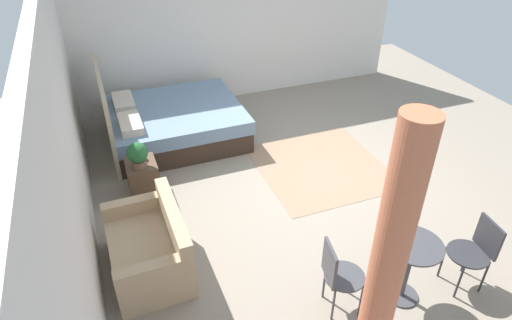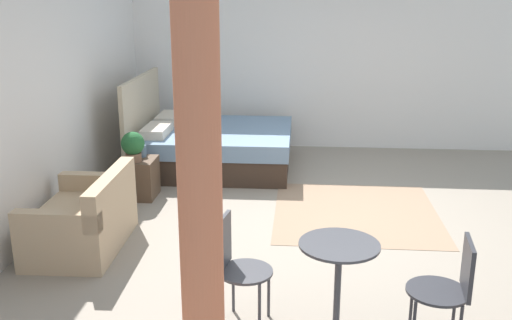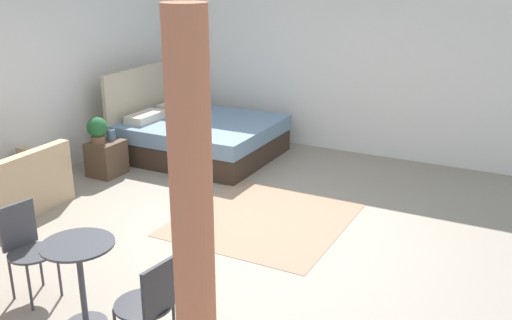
{
  "view_description": "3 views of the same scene",
  "coord_description": "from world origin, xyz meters",
  "px_view_note": "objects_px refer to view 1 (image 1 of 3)",
  "views": [
    {
      "loc": [
        -4.75,
        2.74,
        3.84
      ],
      "look_at": [
        -0.07,
        0.95,
        0.57
      ],
      "focal_mm": 31.26,
      "sensor_mm": 36.0,
      "label": 1
    },
    {
      "loc": [
        -6.1,
        0.42,
        2.48
      ],
      "look_at": [
        -0.07,
        0.91,
        0.69
      ],
      "focal_mm": 40.58,
      "sensor_mm": 36.0,
      "label": 2
    },
    {
      "loc": [
        -5.24,
        -2.97,
        2.82
      ],
      "look_at": [
        0.59,
        0.07,
        0.57
      ],
      "focal_mm": 40.27,
      "sensor_mm": 36.0,
      "label": 3
    }
  ],
  "objects_px": {
    "nightstand": "(143,177)",
    "potted_plant": "(137,154)",
    "balcony_table": "(410,261)",
    "cafe_chair_near_window": "(337,272)",
    "cafe_chair_near_couch": "(477,248)",
    "vase": "(139,154)",
    "couch": "(151,249)",
    "bed": "(171,122)"
  },
  "relations": [
    {
      "from": "cafe_chair_near_window",
      "to": "potted_plant",
      "type": "bearing_deg",
      "value": 30.37
    },
    {
      "from": "bed",
      "to": "cafe_chair_near_window",
      "type": "xyz_separation_m",
      "value": [
        -4.04,
        -0.82,
        0.2
      ]
    },
    {
      "from": "couch",
      "to": "balcony_table",
      "type": "bearing_deg",
      "value": -119.57
    },
    {
      "from": "potted_plant",
      "to": "balcony_table",
      "type": "distance_m",
      "value": 3.59
    },
    {
      "from": "balcony_table",
      "to": "couch",
      "type": "bearing_deg",
      "value": 60.43
    },
    {
      "from": "bed",
      "to": "vase",
      "type": "relative_size",
      "value": 15.13
    },
    {
      "from": "vase",
      "to": "cafe_chair_near_couch",
      "type": "height_order",
      "value": "cafe_chair_near_couch"
    },
    {
      "from": "bed",
      "to": "cafe_chair_near_window",
      "type": "height_order",
      "value": "bed"
    },
    {
      "from": "couch",
      "to": "cafe_chair_near_window",
      "type": "distance_m",
      "value": 2.07
    },
    {
      "from": "cafe_chair_near_window",
      "to": "cafe_chair_near_couch",
      "type": "bearing_deg",
      "value": -98.46
    },
    {
      "from": "balcony_table",
      "to": "vase",
      "type": "bearing_deg",
      "value": 37.31
    },
    {
      "from": "nightstand",
      "to": "cafe_chair_near_couch",
      "type": "relative_size",
      "value": 0.57
    },
    {
      "from": "couch",
      "to": "balcony_table",
      "type": "height_order",
      "value": "couch"
    },
    {
      "from": "cafe_chair_near_couch",
      "to": "vase",
      "type": "bearing_deg",
      "value": 44.72
    },
    {
      "from": "cafe_chair_near_window",
      "to": "nightstand",
      "type": "bearing_deg",
      "value": 29.03
    },
    {
      "from": "balcony_table",
      "to": "cafe_chair_near_window",
      "type": "distance_m",
      "value": 0.78
    },
    {
      "from": "bed",
      "to": "cafe_chair_near_couch",
      "type": "height_order",
      "value": "bed"
    },
    {
      "from": "bed",
      "to": "nightstand",
      "type": "relative_size",
      "value": 4.49
    },
    {
      "from": "nightstand",
      "to": "balcony_table",
      "type": "relative_size",
      "value": 0.64
    },
    {
      "from": "nightstand",
      "to": "potted_plant",
      "type": "xyz_separation_m",
      "value": [
        -0.1,
        0.03,
        0.44
      ]
    },
    {
      "from": "vase",
      "to": "cafe_chair_near_couch",
      "type": "bearing_deg",
      "value": -135.28
    },
    {
      "from": "balcony_table",
      "to": "cafe_chair_near_window",
      "type": "xyz_separation_m",
      "value": [
        0.14,
        0.76,
        -0.0
      ]
    },
    {
      "from": "couch",
      "to": "nightstand",
      "type": "distance_m",
      "value": 1.49
    },
    {
      "from": "balcony_table",
      "to": "cafe_chair_near_couch",
      "type": "height_order",
      "value": "cafe_chair_near_couch"
    },
    {
      "from": "couch",
      "to": "cafe_chair_near_couch",
      "type": "height_order",
      "value": "cafe_chair_near_couch"
    },
    {
      "from": "vase",
      "to": "balcony_table",
      "type": "xyz_separation_m",
      "value": [
        -2.97,
        -2.27,
        -0.04
      ]
    },
    {
      "from": "potted_plant",
      "to": "cafe_chair_near_window",
      "type": "relative_size",
      "value": 0.43
    },
    {
      "from": "balcony_table",
      "to": "cafe_chair_near_couch",
      "type": "distance_m",
      "value": 0.78
    },
    {
      "from": "cafe_chair_near_window",
      "to": "bed",
      "type": "bearing_deg",
      "value": 11.54
    },
    {
      "from": "nightstand",
      "to": "cafe_chair_near_couch",
      "type": "bearing_deg",
      "value": -134.09
    },
    {
      "from": "nightstand",
      "to": "potted_plant",
      "type": "bearing_deg",
      "value": 165.63
    },
    {
      "from": "potted_plant",
      "to": "cafe_chair_near_window",
      "type": "xyz_separation_m",
      "value": [
        -2.62,
        -1.53,
        -0.17
      ]
    },
    {
      "from": "balcony_table",
      "to": "cafe_chair_near_couch",
      "type": "xyz_separation_m",
      "value": [
        -0.09,
        -0.77,
        -0.0
      ]
    },
    {
      "from": "bed",
      "to": "nightstand",
      "type": "distance_m",
      "value": 1.49
    },
    {
      "from": "bed",
      "to": "balcony_table",
      "type": "height_order",
      "value": "bed"
    },
    {
      "from": "cafe_chair_near_window",
      "to": "cafe_chair_near_couch",
      "type": "xyz_separation_m",
      "value": [
        -0.23,
        -1.53,
        -0.0
      ]
    },
    {
      "from": "nightstand",
      "to": "vase",
      "type": "relative_size",
      "value": 3.37
    },
    {
      "from": "balcony_table",
      "to": "cafe_chair_near_window",
      "type": "relative_size",
      "value": 0.87
    },
    {
      "from": "vase",
      "to": "balcony_table",
      "type": "relative_size",
      "value": 0.19
    },
    {
      "from": "potted_plant",
      "to": "vase",
      "type": "xyz_separation_m",
      "value": [
        0.22,
        -0.03,
        -0.13
      ]
    },
    {
      "from": "nightstand",
      "to": "cafe_chair_near_couch",
      "type": "distance_m",
      "value": 4.24
    },
    {
      "from": "bed",
      "to": "couch",
      "type": "distance_m",
      "value": 2.92
    }
  ]
}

